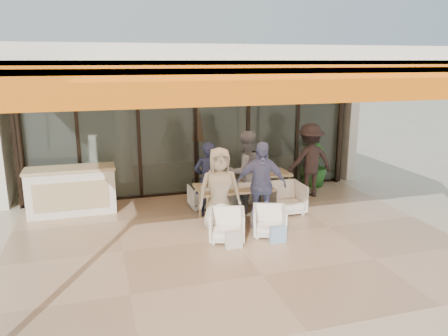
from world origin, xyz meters
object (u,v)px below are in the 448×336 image
object	(u,v)px
chair_far_right	(238,190)
diner_periwinkle	(261,185)
chair_far_left	(202,196)
diner_navy	(208,179)
dining_table	(233,189)
potted_palm	(314,163)
host_counter	(72,191)
standing_woman	(310,161)
diner_grey	(245,172)
diner_cream	(219,190)
chair_near_left	(227,224)
chair_near_right	(270,220)
side_chair	(286,197)
side_table	(273,176)

from	to	relation	value
chair_far_right	diner_periwinkle	size ratio (longest dim) A/B	0.40
chair_far_left	diner_navy	world-z (taller)	diner_navy
diner_navy	diner_periwinkle	distance (m)	1.23
dining_table	potted_palm	xyz separation A→B (m)	(2.82, 1.81, -0.07)
host_counter	chair_far_left	bearing A→B (deg)	-8.46
host_counter	standing_woman	distance (m)	5.47
diner_navy	diner_grey	size ratio (longest dim) A/B	0.89
diner_cream	diner_periwinkle	xyz separation A→B (m)	(0.84, 0.00, 0.03)
chair_near_left	diner_cream	size ratio (longest dim) A/B	0.40
diner_grey	diner_cream	distance (m)	1.23
chair_near_right	potted_palm	bearing A→B (deg)	68.32
diner_cream	diner_periwinkle	world-z (taller)	diner_periwinkle
diner_navy	diner_periwinkle	world-z (taller)	diner_periwinkle
chair_far_right	diner_cream	bearing A→B (deg)	43.61
host_counter	side_chair	world-z (taller)	host_counter
chair_near_right	diner_navy	size ratio (longest dim) A/B	0.39
host_counter	chair_far_right	distance (m)	3.64
chair_far_left	diner_periwinkle	xyz separation A→B (m)	(0.84, -1.40, 0.57)
chair_far_left	side_table	distance (m)	1.70
chair_near_left	side_table	distance (m)	2.48
chair_near_left	potted_palm	world-z (taller)	potted_palm
side_table	chair_far_right	bearing A→B (deg)	174.01
chair_near_right	side_table	size ratio (longest dim) A/B	0.84
side_table	side_chair	size ratio (longest dim) A/B	1.00
chair_far_right	standing_woman	size ratio (longest dim) A/B	0.39
dining_table	chair_near_right	xyz separation A→B (m)	(0.43, -0.96, -0.37)
dining_table	diner_cream	distance (m)	0.63
chair_far_left	potted_palm	world-z (taller)	potted_palm
chair_near_left	diner_navy	xyz separation A→B (m)	(0.00, 1.40, 0.47)
chair_far_left	diner_navy	distance (m)	0.71
chair_far_left	chair_near_right	bearing A→B (deg)	111.61
chair_far_left	dining_table	bearing A→B (deg)	111.33
host_counter	chair_near_left	distance (m)	3.62
side_table	potted_palm	size ratio (longest dim) A/B	0.60
diner_periwinkle	side_table	distance (m)	1.56
diner_navy	diner_grey	world-z (taller)	diner_grey
chair_far_right	diner_grey	size ratio (longest dim) A/B	0.39
diner_navy	standing_woman	xyz separation A→B (m)	(2.68, 0.58, 0.10)
chair_near_left	chair_near_right	bearing A→B (deg)	17.60
diner_grey	diner_cream	bearing A→B (deg)	39.98
diner_cream	potted_palm	xyz separation A→B (m)	(3.23, 2.27, -0.21)
chair_far_right	diner_cream	size ratio (longest dim) A/B	0.42
dining_table	diner_navy	bearing A→B (deg)	132.85
host_counter	diner_cream	xyz separation A→B (m)	(2.77, -1.81, 0.30)
chair_near_left	diner_navy	world-z (taller)	diner_navy
chair_far_left	diner_navy	xyz separation A→B (m)	(0.00, -0.50, 0.51)
dining_table	potted_palm	size ratio (longest dim) A/B	1.21
diner_periwinkle	potted_palm	world-z (taller)	diner_periwinkle
chair_near_right	diner_cream	distance (m)	1.10
diner_periwinkle	side_chair	xyz separation A→B (m)	(0.82, 0.56, -0.49)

